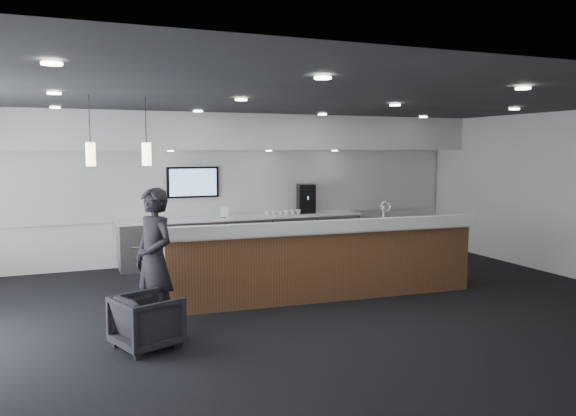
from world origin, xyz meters
name	(u,v)px	position (x,y,z in m)	size (l,w,h in m)	color
ground	(321,308)	(0.00, 0.00, 0.00)	(10.00, 10.00, 0.00)	black
ceiling	(322,100)	(0.00, 0.00, 3.00)	(10.00, 8.00, 0.02)	black
back_wall	(239,188)	(0.00, 4.00, 1.50)	(10.00, 0.02, 3.00)	silver
right_wall	(576,195)	(5.00, 0.00, 1.50)	(0.02, 8.00, 3.00)	silver
soffit_bulkhead	(245,132)	(0.00, 3.55, 2.65)	(10.00, 0.90, 0.70)	silver
alcove_panel	(240,183)	(0.00, 3.97, 1.60)	(9.80, 0.06, 1.40)	silver
back_credenza	(245,239)	(0.00, 3.64, 0.48)	(5.06, 0.66, 0.95)	#919499
wall_tv	(193,182)	(-1.00, 3.91, 1.65)	(1.05, 0.08, 0.62)	black
pendant_left	(142,154)	(-2.40, 0.80, 2.25)	(0.12, 0.12, 0.30)	#FBECC4
pendant_right	(89,154)	(-3.10, 0.80, 2.25)	(0.12, 0.12, 0.30)	#FBECC4
ceiling_can_lights	(322,103)	(0.00, 0.00, 2.97)	(7.00, 5.00, 0.02)	white
service_counter	(322,261)	(0.28, 0.55, 0.58)	(5.02, 1.15, 1.49)	brown
coffee_machine	(306,199)	(1.39, 3.68, 1.26)	(0.43, 0.51, 0.62)	black
info_sign_left	(224,212)	(-0.46, 3.51, 1.06)	(0.16, 0.02, 0.22)	white
info_sign_right	(312,208)	(1.46, 3.55, 1.06)	(0.16, 0.02, 0.22)	white
armchair	(147,321)	(-2.60, -0.73, 0.32)	(0.68, 0.70, 0.63)	black
lounge_guest	(154,259)	(-2.40, -0.06, 0.91)	(0.67, 0.44, 1.83)	black
cup_0	(311,211)	(1.44, 3.56, 1.00)	(0.11, 0.11, 0.10)	white
cup_1	(305,211)	(1.30, 3.56, 1.00)	(0.11, 0.11, 0.10)	white
cup_2	(298,212)	(1.16, 3.56, 1.00)	(0.11, 0.11, 0.10)	white
cup_3	(292,212)	(1.02, 3.56, 1.00)	(0.11, 0.11, 0.10)	white
cup_4	(286,212)	(0.88, 3.56, 1.00)	(0.11, 0.11, 0.10)	white
cup_5	(280,212)	(0.74, 3.56, 1.00)	(0.11, 0.11, 0.10)	white
cup_6	(274,213)	(0.60, 3.56, 1.00)	(0.11, 0.11, 0.10)	white
cup_7	(267,213)	(0.46, 3.56, 1.00)	(0.11, 0.11, 0.10)	white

